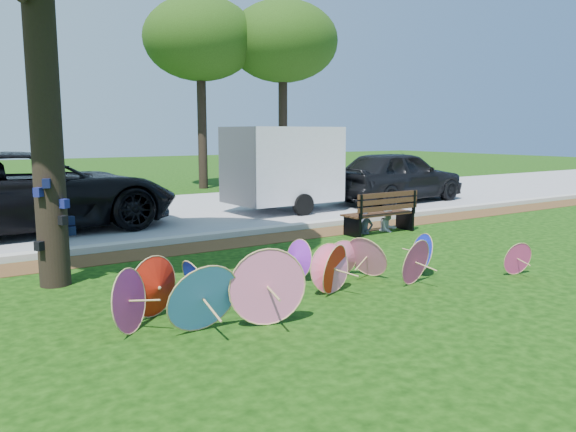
# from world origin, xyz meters

# --- Properties ---
(ground) EXTENTS (90.00, 90.00, 0.00)m
(ground) POSITION_xyz_m (0.00, 0.00, 0.00)
(ground) COLOR black
(ground) RESTS_ON ground
(mulch_strip) EXTENTS (90.00, 1.00, 0.01)m
(mulch_strip) POSITION_xyz_m (0.00, 4.50, 0.01)
(mulch_strip) COLOR #472D16
(mulch_strip) RESTS_ON ground
(curb) EXTENTS (90.00, 0.30, 0.12)m
(curb) POSITION_xyz_m (0.00, 5.20, 0.06)
(curb) COLOR #B7B5AD
(curb) RESTS_ON ground
(street) EXTENTS (90.00, 8.00, 0.01)m
(street) POSITION_xyz_m (0.00, 9.35, 0.01)
(street) COLOR gray
(street) RESTS_ON ground
(parasol_pile) EXTENTS (6.58, 2.14, 0.94)m
(parasol_pile) POSITION_xyz_m (-0.44, 0.51, 0.38)
(parasol_pile) COLOR red
(parasol_pile) RESTS_ON ground
(black_van) EXTENTS (6.68, 3.41, 1.81)m
(black_van) POSITION_xyz_m (-2.40, 8.16, 0.90)
(black_van) COLOR black
(black_van) RESTS_ON ground
(dark_pickup) EXTENTS (5.04, 2.38, 1.67)m
(dark_pickup) POSITION_xyz_m (8.39, 7.68, 0.83)
(dark_pickup) COLOR black
(dark_pickup) RESTS_ON ground
(cargo_trailer) EXTENTS (3.06, 2.01, 2.68)m
(cargo_trailer) POSITION_xyz_m (4.09, 7.78, 1.34)
(cargo_trailer) COLOR silver
(cargo_trailer) RESTS_ON ground
(park_bench) EXTENTS (1.78, 0.69, 0.93)m
(park_bench) POSITION_xyz_m (4.09, 3.81, 0.46)
(park_bench) COLOR black
(park_bench) RESTS_ON ground
(person_left) EXTENTS (0.46, 0.37, 1.09)m
(person_left) POSITION_xyz_m (3.74, 3.86, 0.55)
(person_left) COLOR #3A3F4F
(person_left) RESTS_ON ground
(person_right) EXTENTS (0.53, 0.42, 1.05)m
(person_right) POSITION_xyz_m (4.44, 3.86, 0.53)
(person_right) COLOR #B4B3BC
(person_right) RESTS_ON ground
(bg_trees) EXTENTS (17.58, 5.59, 7.40)m
(bg_trees) POSITION_xyz_m (2.62, 14.64, 5.77)
(bg_trees) COLOR black
(bg_trees) RESTS_ON ground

